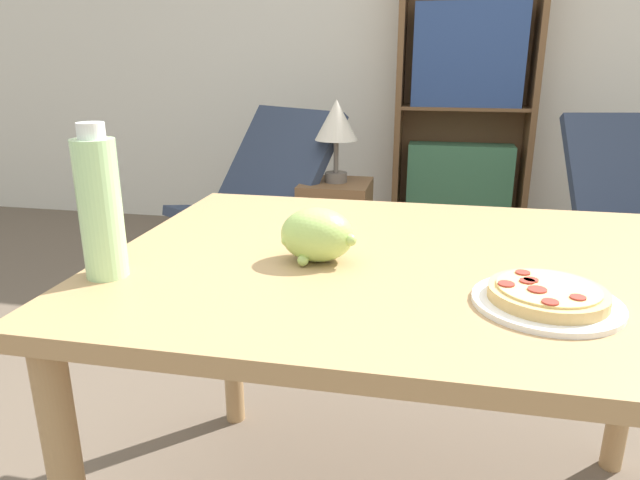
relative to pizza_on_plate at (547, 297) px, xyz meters
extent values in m
cube|color=silver|center=(-0.24, 2.91, 0.54)|extent=(8.00, 0.05, 2.60)
cube|color=tan|center=(-0.22, 0.20, -0.03)|extent=(1.27, 0.93, 0.03)
cylinder|color=tan|center=(-0.79, 0.60, -0.41)|extent=(0.06, 0.06, 0.71)
cylinder|color=tan|center=(0.36, 0.60, -0.41)|extent=(0.06, 0.06, 0.71)
cylinder|color=white|center=(0.00, 0.00, -0.01)|extent=(0.24, 0.24, 0.01)
cylinder|color=#DBB26B|center=(0.00, 0.00, 0.00)|extent=(0.19, 0.19, 0.02)
cylinder|color=#EACC7A|center=(0.00, 0.00, 0.02)|extent=(0.17, 0.17, 0.00)
cylinder|color=#A83328|center=(-0.02, -0.02, 0.02)|extent=(0.03, 0.03, 0.00)
cylinder|color=#A83328|center=(-0.03, 0.01, 0.02)|extent=(0.03, 0.03, 0.00)
cylinder|color=#A83328|center=(0.04, -0.04, 0.02)|extent=(0.02, 0.02, 0.00)
cylinder|color=#A83328|center=(-0.02, 0.02, 0.02)|extent=(0.02, 0.02, 0.00)
cylinder|color=#A83328|center=(-0.01, -0.07, 0.02)|extent=(0.03, 0.03, 0.00)
cylinder|color=#A83328|center=(-0.03, 0.05, 0.02)|extent=(0.03, 0.03, 0.00)
cylinder|color=#A83328|center=(-0.07, -0.01, 0.02)|extent=(0.03, 0.03, 0.00)
ellipsoid|color=#A8CC66|center=(-0.42, 0.14, 0.04)|extent=(0.15, 0.11, 0.11)
sphere|color=#A8CC66|center=(-0.35, 0.12, 0.04)|extent=(0.02, 0.02, 0.02)
sphere|color=#A8CC66|center=(-0.36, 0.13, 0.03)|extent=(0.02, 0.02, 0.02)
sphere|color=#A8CC66|center=(-0.40, 0.13, 0.04)|extent=(0.03, 0.03, 0.03)
sphere|color=#A8CC66|center=(-0.46, 0.14, 0.03)|extent=(0.02, 0.02, 0.02)
sphere|color=#A8CC66|center=(-0.40, 0.20, 0.03)|extent=(0.02, 0.02, 0.02)
sphere|color=#A8CC66|center=(-0.39, 0.11, 0.02)|extent=(0.03, 0.03, 0.03)
sphere|color=#A8CC66|center=(-0.47, 0.12, 0.03)|extent=(0.02, 0.02, 0.02)
sphere|color=#A8CC66|center=(-0.45, 0.15, 0.03)|extent=(0.03, 0.03, 0.03)
sphere|color=#A8CC66|center=(-0.40, 0.17, 0.02)|extent=(0.02, 0.02, 0.02)
sphere|color=#A8CC66|center=(-0.44, 0.10, 0.00)|extent=(0.02, 0.02, 0.02)
cylinder|color=#B7EAA3|center=(-0.79, -0.02, 0.11)|extent=(0.08, 0.08, 0.26)
cylinder|color=white|center=(-0.79, -0.02, 0.26)|extent=(0.05, 0.05, 0.03)
cube|color=black|center=(-1.13, 1.75, -0.71)|extent=(0.79, 0.78, 0.10)
cube|color=#2D384C|center=(-1.13, 1.68, -0.40)|extent=(0.80, 0.76, 0.14)
cube|color=#2D384C|center=(-1.01, 1.94, -0.16)|extent=(0.75, 0.68, 0.55)
cube|color=#2D384C|center=(0.74, 2.00, -0.16)|extent=(0.70, 0.52, 0.55)
cube|color=brown|center=(-0.44, 2.75, 0.08)|extent=(0.04, 0.28, 1.68)
cube|color=brown|center=(0.35, 2.75, 0.08)|extent=(0.04, 0.28, 1.68)
cube|color=brown|center=(-0.05, 2.88, 0.08)|extent=(0.82, 0.01, 1.68)
cube|color=brown|center=(-0.05, 2.75, -0.74)|extent=(0.75, 0.26, 0.02)
cube|color=#3D704C|center=(-0.05, 2.73, -0.43)|extent=(0.64, 0.19, 0.59)
cube|color=brown|center=(-0.05, 2.75, 0.08)|extent=(0.75, 0.26, 0.02)
cube|color=navy|center=(-0.05, 2.73, 0.39)|extent=(0.64, 0.19, 0.59)
cube|color=brown|center=(-0.68, 1.83, -0.49)|extent=(0.34, 0.34, 0.54)
cylinder|color=#665B51|center=(-0.68, 1.83, -0.19)|extent=(0.11, 0.11, 0.05)
cylinder|color=#665B51|center=(-0.68, 1.83, -0.09)|extent=(0.02, 0.02, 0.16)
cone|color=beige|center=(-0.68, 1.83, 0.09)|extent=(0.21, 0.21, 0.19)
camera|label=1|loc=(-0.19, -0.92, 0.38)|focal=32.00mm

